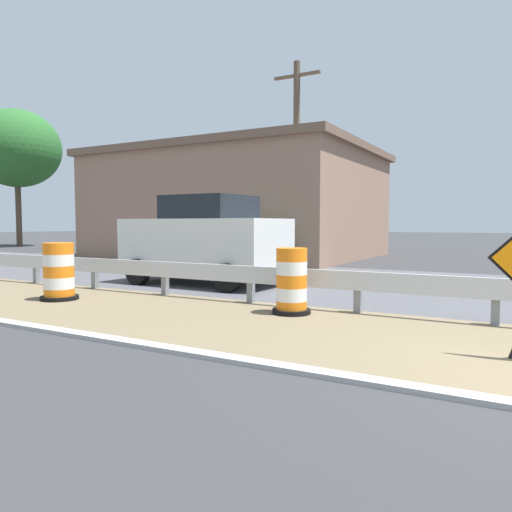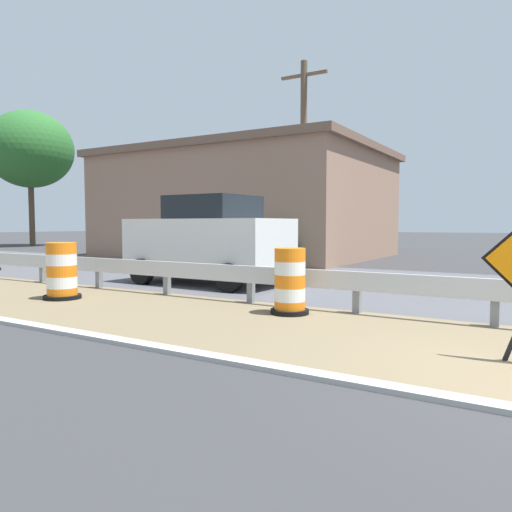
{
  "view_description": "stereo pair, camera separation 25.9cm",
  "coord_description": "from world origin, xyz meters",
  "px_view_note": "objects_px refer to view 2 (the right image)",
  "views": [
    {
      "loc": [
        -5.71,
        0.62,
        1.51
      ],
      "look_at": [
        2.2,
        5.06,
        0.9
      ],
      "focal_mm": 34.06,
      "sensor_mm": 36.0,
      "label": 1
    },
    {
      "loc": [
        -5.58,
        0.39,
        1.51
      ],
      "look_at": [
        2.2,
        5.06,
        0.9
      ],
      "focal_mm": 34.06,
      "sensor_mm": 36.0,
      "label": 2
    }
  ],
  "objects_px": {
    "traffic_barrel_nearest": "(290,284)",
    "utility_pole_near": "(303,160)",
    "traffic_barrel_close": "(62,273)",
    "car_lead_near_lane": "(209,240)"
  },
  "relations": [
    {
      "from": "traffic_barrel_close",
      "to": "utility_pole_near",
      "type": "height_order",
      "value": "utility_pole_near"
    },
    {
      "from": "traffic_barrel_nearest",
      "to": "traffic_barrel_close",
      "type": "relative_size",
      "value": 0.97
    },
    {
      "from": "traffic_barrel_close",
      "to": "car_lead_near_lane",
      "type": "relative_size",
      "value": 0.28
    },
    {
      "from": "traffic_barrel_nearest",
      "to": "utility_pole_near",
      "type": "bearing_deg",
      "value": 24.18
    },
    {
      "from": "car_lead_near_lane",
      "to": "traffic_barrel_nearest",
      "type": "bearing_deg",
      "value": 145.5
    },
    {
      "from": "traffic_barrel_close",
      "to": "car_lead_near_lane",
      "type": "bearing_deg",
      "value": -17.2
    },
    {
      "from": "traffic_barrel_nearest",
      "to": "traffic_barrel_close",
      "type": "height_order",
      "value": "traffic_barrel_close"
    },
    {
      "from": "utility_pole_near",
      "to": "traffic_barrel_nearest",
      "type": "bearing_deg",
      "value": -155.82
    },
    {
      "from": "traffic_barrel_nearest",
      "to": "car_lead_near_lane",
      "type": "distance_m",
      "value": 4.43
    },
    {
      "from": "traffic_barrel_close",
      "to": "utility_pole_near",
      "type": "relative_size",
      "value": 0.15
    }
  ]
}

